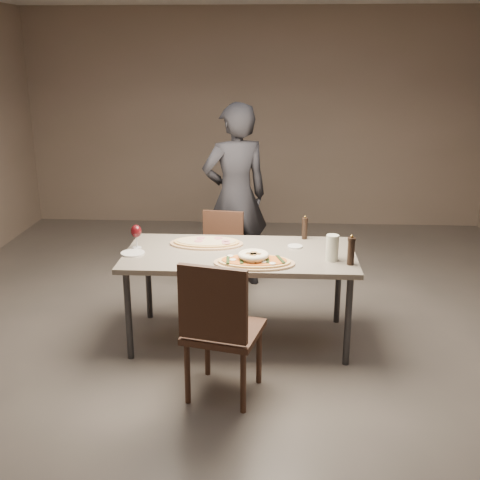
# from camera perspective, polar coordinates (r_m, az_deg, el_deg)

# --- Properties ---
(room) EXTENTS (7.00, 7.00, 7.00)m
(room) POSITION_cam_1_polar(r_m,az_deg,el_deg) (4.54, 0.00, 6.63)
(room) COLOR #645C56
(room) RESTS_ON ground
(dining_table) EXTENTS (1.80, 0.90, 0.75)m
(dining_table) POSITION_cam_1_polar(r_m,az_deg,el_deg) (4.73, 0.00, -1.82)
(dining_table) COLOR gray
(dining_table) RESTS_ON ground
(zucchini_pizza) EXTENTS (0.60, 0.33, 0.05)m
(zucchini_pizza) POSITION_cam_1_polar(r_m,az_deg,el_deg) (4.44, 1.35, -2.10)
(zucchini_pizza) COLOR tan
(zucchini_pizza) RESTS_ON dining_table
(ham_pizza) EXTENTS (0.60, 0.33, 0.04)m
(ham_pizza) POSITION_cam_1_polar(r_m,az_deg,el_deg) (4.90, -3.19, -0.25)
(ham_pizza) COLOR tan
(ham_pizza) RESTS_ON dining_table
(bread_basket) EXTENTS (0.23, 0.23, 0.08)m
(bread_basket) POSITION_cam_1_polar(r_m,az_deg,el_deg) (4.45, 1.28, -1.62)
(bread_basket) COLOR beige
(bread_basket) RESTS_ON dining_table
(oil_dish) EXTENTS (0.12, 0.12, 0.01)m
(oil_dish) POSITION_cam_1_polar(r_m,az_deg,el_deg) (4.84, 5.24, -0.61)
(oil_dish) COLOR white
(oil_dish) RESTS_ON dining_table
(pepper_mill_left) EXTENTS (0.05, 0.05, 0.20)m
(pepper_mill_left) POSITION_cam_1_polar(r_m,az_deg,el_deg) (5.04, 6.16, 1.14)
(pepper_mill_left) COLOR black
(pepper_mill_left) RESTS_ON dining_table
(pepper_mill_right) EXTENTS (0.06, 0.06, 0.23)m
(pepper_mill_right) POSITION_cam_1_polar(r_m,az_deg,el_deg) (4.48, 10.49, -1.00)
(pepper_mill_right) COLOR black
(pepper_mill_right) RESTS_ON dining_table
(carafe) EXTENTS (0.10, 0.10, 0.20)m
(carafe) POSITION_cam_1_polar(r_m,az_deg,el_deg) (4.55, 8.74, -0.74)
(carafe) COLOR silver
(carafe) RESTS_ON dining_table
(wine_glass) EXTENTS (0.09, 0.09, 0.19)m
(wine_glass) POSITION_cam_1_polar(r_m,az_deg,el_deg) (4.84, -9.82, 0.76)
(wine_glass) COLOR silver
(wine_glass) RESTS_ON dining_table
(side_plate) EXTENTS (0.18, 0.18, 0.01)m
(side_plate) POSITION_cam_1_polar(r_m,az_deg,el_deg) (4.74, -10.13, -1.23)
(side_plate) COLOR white
(side_plate) RESTS_ON dining_table
(chair_near) EXTENTS (0.57, 0.57, 1.00)m
(chair_near) POSITION_cam_1_polar(r_m,az_deg,el_deg) (3.95, -1.98, -7.97)
(chair_near) COLOR #3E261A
(chair_near) RESTS_ON ground
(chair_far) EXTENTS (0.44, 0.44, 0.84)m
(chair_far) POSITION_cam_1_polar(r_m,az_deg,el_deg) (5.57, -1.80, -1.19)
(chair_far) COLOR #3E261A
(chair_far) RESTS_ON ground
(diner) EXTENTS (0.78, 0.65, 1.81)m
(diner) POSITION_cam_1_polar(r_m,az_deg,el_deg) (5.84, -0.44, 4.13)
(diner) COLOR black
(diner) RESTS_ON ground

